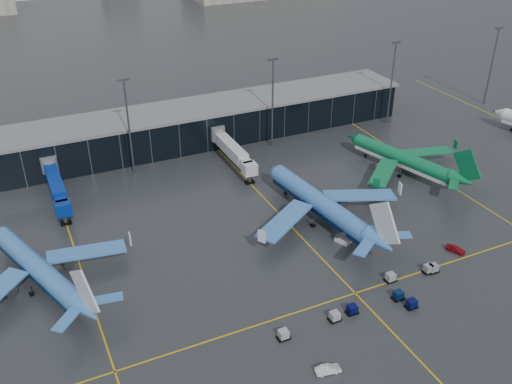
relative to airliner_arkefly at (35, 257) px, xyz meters
name	(u,v)px	position (x,y,z in m)	size (l,w,h in m)	color
ground	(271,263)	(42.78, -12.71, -6.28)	(600.00, 600.00, 0.00)	#282B2D
terminal_pier	(174,128)	(42.78, 49.29, -0.86)	(142.00, 17.00, 10.70)	black
jet_bridges	(56,185)	(7.78, 30.28, -1.73)	(94.00, 27.50, 7.20)	#595B60
flood_masts	(204,111)	(47.78, 37.29, 7.53)	(203.00, 0.50, 25.50)	#595B60
taxi_lines	(290,226)	(52.78, -2.10, -6.27)	(220.00, 120.00, 0.02)	gold
airliner_arkefly	(35,257)	(0.00, 0.00, 0.00)	(35.91, 40.90, 12.57)	#3E7CCB
airliner_klm_near	(320,192)	(59.81, -2.21, 0.59)	(39.27, 44.72, 13.74)	#3F7DCF
airliner_aer_lingus	(403,150)	(91.06, 8.85, -0.18)	(34.89, 39.74, 12.21)	#0D6F3E
baggage_carts	(381,296)	(56.12, -31.13, -5.53)	(37.25, 9.36, 1.70)	black
mobile_airstair	(343,239)	(59.95, -12.42, -5.52)	(3.20, 3.78, 3.45)	silver
service_van_red	(456,249)	(78.98, -25.28, -5.61)	(1.60, 3.98, 1.35)	maroon
service_van_white	(328,369)	(38.10, -42.09, -5.61)	(1.43, 4.11, 1.36)	white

